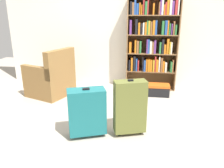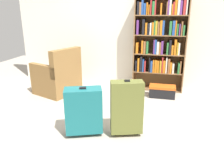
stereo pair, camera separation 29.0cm
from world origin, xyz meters
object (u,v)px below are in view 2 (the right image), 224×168
(armchair, at_px, (58,77))
(mug, at_px, (77,96))
(bookshelf, at_px, (160,40))
(suitcase_olive, at_px, (127,107))
(storage_box, at_px, (162,91))
(suitcase_teal, at_px, (84,110))

(armchair, distance_m, mug, 0.58)
(bookshelf, relative_size, suitcase_olive, 2.43)
(bookshelf, bearing_deg, suitcase_olive, -99.14)
(armchair, relative_size, suitcase_olive, 1.20)
(armchair, bearing_deg, bookshelf, 19.92)
(armchair, xyz_separation_m, storage_box, (2.00, 0.23, -0.20))
(mug, distance_m, suitcase_olive, 1.56)
(mug, relative_size, suitcase_teal, 0.18)
(armchair, height_order, mug, armchair)
(suitcase_teal, bearing_deg, armchair, 127.04)
(bookshelf, distance_m, armchair, 2.12)
(bookshelf, bearing_deg, mug, -147.56)
(suitcase_olive, relative_size, suitcase_teal, 1.15)
(bookshelf, distance_m, mug, 1.93)
(mug, distance_m, suitcase_teal, 1.32)
(storage_box, bearing_deg, mug, -163.68)
(mug, bearing_deg, suitcase_olive, -43.65)
(storage_box, distance_m, suitcase_olive, 1.58)
(armchair, relative_size, storage_box, 1.88)
(bookshelf, distance_m, storage_box, 1.00)
(mug, bearing_deg, storage_box, 16.32)
(mug, height_order, suitcase_teal, suitcase_teal)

